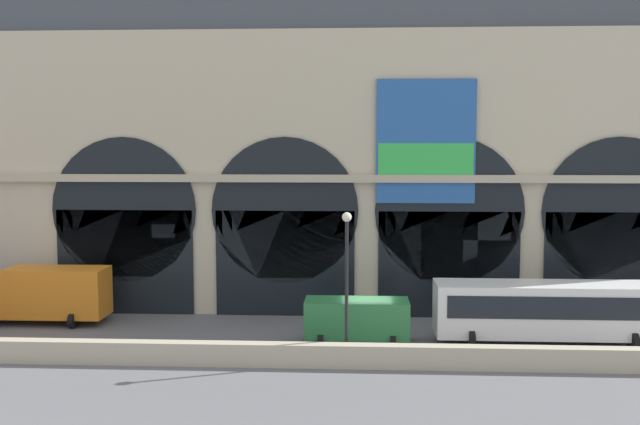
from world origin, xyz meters
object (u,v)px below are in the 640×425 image
van_center (357,319)px  bus_mideast (547,310)px  box_truck_west (41,293)px  street_lamp_quayside (347,267)px

van_center → bus_mideast: bearing=0.7°
box_truck_west → street_lamp_quayside: street_lamp_quayside is taller
box_truck_west → van_center: size_ratio=1.44×
box_truck_west → bus_mideast: box_truck_west is taller
box_truck_west → bus_mideast: 27.12m
bus_mideast → street_lamp_quayside: 10.73m
van_center → bus_mideast: 9.42m
box_truck_west → street_lamp_quayside: (17.08, -6.23, 2.71)m
bus_mideast → street_lamp_quayside: size_ratio=1.59×
van_center → street_lamp_quayside: 4.48m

